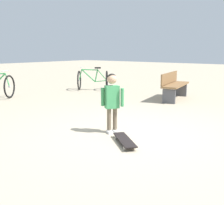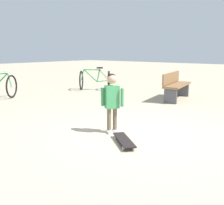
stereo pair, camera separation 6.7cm
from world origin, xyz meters
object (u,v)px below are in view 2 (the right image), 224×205
skateboard (124,140)px  bicycle_far (95,80)px  child_person (112,97)px  street_bench (176,85)px

skateboard → bicycle_far: (-4.37, 4.10, 0.32)m
child_person → skateboard: child_person is taller
bicycle_far → child_person: bearing=-44.3°
skateboard → street_bench: size_ratio=0.43×
child_person → street_bench: bearing=99.5°
bicycle_far → street_bench: bicycle_far is taller
bicycle_far → street_bench: (3.21, 0.05, 0.04)m
child_person → skateboard: size_ratio=1.48×
skateboard → street_bench: street_bench is taller
skateboard → bicycle_far: bicycle_far is taller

